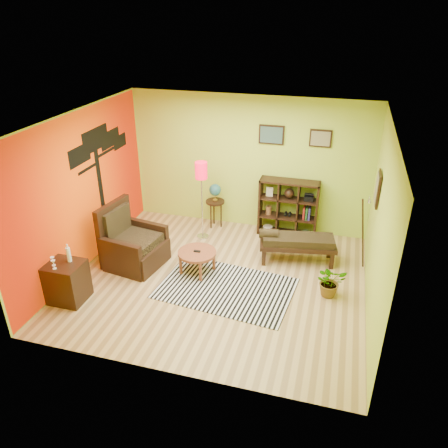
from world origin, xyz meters
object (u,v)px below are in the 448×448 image
(side_cabinet, at_px, (67,282))
(bench, at_px, (296,242))
(armchair, at_px, (132,246))
(globe_table, at_px, (215,195))
(floor_lamp, at_px, (201,177))
(cube_shelf, at_px, (289,208))
(coffee_table, at_px, (197,255))
(potted_plant, at_px, (330,284))

(side_cabinet, height_order, bench, side_cabinet)
(armchair, xyz_separation_m, globe_table, (1.05, 1.86, 0.39))
(bench, bearing_deg, floor_lamp, 167.77)
(globe_table, height_order, bench, globe_table)
(globe_table, relative_size, cube_shelf, 0.82)
(side_cabinet, xyz_separation_m, cube_shelf, (3.11, 3.23, 0.26))
(armchair, height_order, bench, armchair)
(coffee_table, relative_size, side_cabinet, 0.69)
(globe_table, bearing_deg, bench, -27.83)
(armchair, bearing_deg, coffee_table, 1.56)
(cube_shelf, relative_size, potted_plant, 2.22)
(armchair, height_order, cube_shelf, cube_shelf)
(coffee_table, xyz_separation_m, side_cabinet, (-1.76, -1.34, -0.02))
(side_cabinet, relative_size, floor_lamp, 0.61)
(armchair, bearing_deg, floor_lamp, 54.32)
(armchair, distance_m, potted_plant, 3.60)
(coffee_table, relative_size, armchair, 0.59)
(armchair, height_order, floor_lamp, floor_lamp)
(coffee_table, relative_size, potted_plant, 1.27)
(side_cabinet, bearing_deg, cube_shelf, 46.02)
(side_cabinet, height_order, potted_plant, side_cabinet)
(cube_shelf, relative_size, bench, 0.82)
(bench, bearing_deg, armchair, -163.08)
(globe_table, bearing_deg, cube_shelf, 2.06)
(potted_plant, bearing_deg, side_cabinet, -162.75)
(globe_table, bearing_deg, side_cabinet, -116.11)
(globe_table, xyz_separation_m, potted_plant, (2.55, -1.90, -0.53))
(coffee_table, relative_size, floor_lamp, 0.42)
(globe_table, distance_m, cube_shelf, 1.57)
(coffee_table, bearing_deg, bench, 27.32)
(floor_lamp, bearing_deg, cube_shelf, 20.03)
(coffee_table, xyz_separation_m, cube_shelf, (1.35, 1.88, 0.24))
(coffee_table, distance_m, potted_plant, 2.35)
(armchair, xyz_separation_m, bench, (2.90, 0.88, 0.06))
(floor_lamp, relative_size, bench, 1.12)
(floor_lamp, distance_m, globe_table, 0.81)
(coffee_table, height_order, floor_lamp, floor_lamp)
(coffee_table, relative_size, globe_table, 0.70)
(cube_shelf, xyz_separation_m, bench, (0.29, -1.03, -0.19))
(side_cabinet, height_order, floor_lamp, floor_lamp)
(bench, bearing_deg, globe_table, 152.17)
(cube_shelf, bearing_deg, coffee_table, -125.65)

